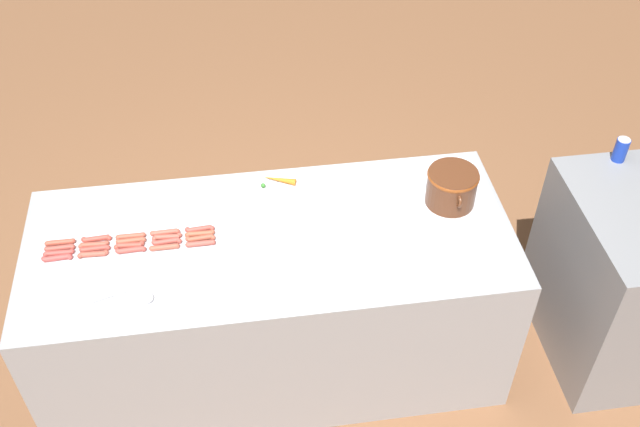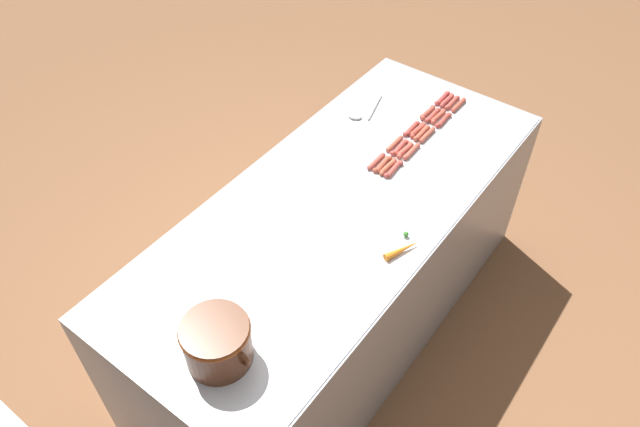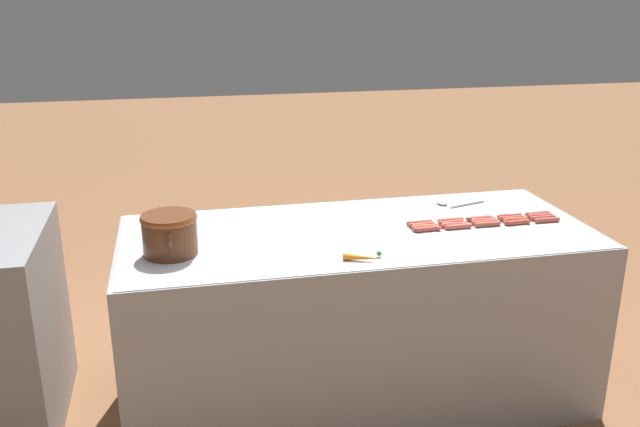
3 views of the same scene
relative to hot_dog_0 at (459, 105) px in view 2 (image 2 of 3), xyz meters
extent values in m
plane|color=brown|center=(0.08, 0.93, -0.91)|extent=(20.00, 20.00, 0.00)
cube|color=#9EA0A5|center=(0.08, 0.93, -0.46)|extent=(0.94, 2.23, 0.89)
cube|color=silver|center=(0.08, 0.93, -0.01)|extent=(0.92, 2.18, 0.00)
cylinder|color=#B64D39|center=(0.00, 0.00, 0.00)|extent=(0.03, 0.11, 0.02)
sphere|color=#B64D39|center=(0.00, -0.06, 0.00)|extent=(0.02, 0.02, 0.02)
sphere|color=#B64D39|center=(0.00, 0.06, 0.00)|extent=(0.02, 0.02, 0.02)
cylinder|color=#B84639|center=(0.00, 0.16, 0.00)|extent=(0.03, 0.11, 0.02)
sphere|color=#B84639|center=(0.00, 0.10, 0.00)|extent=(0.02, 0.02, 0.02)
sphere|color=#B84639|center=(0.00, 0.22, 0.00)|extent=(0.02, 0.02, 0.02)
cylinder|color=#AB4F3C|center=(0.01, 0.31, 0.00)|extent=(0.03, 0.11, 0.02)
sphere|color=#AB4F3C|center=(0.01, 0.26, 0.00)|extent=(0.02, 0.02, 0.02)
sphere|color=#AB4F3C|center=(0.00, 0.37, 0.00)|extent=(0.02, 0.02, 0.02)
cylinder|color=#B95342|center=(0.00, 0.46, 0.00)|extent=(0.03, 0.11, 0.02)
sphere|color=#B95342|center=(0.00, 0.41, 0.00)|extent=(0.02, 0.02, 0.02)
sphere|color=#B95342|center=(0.00, 0.52, 0.00)|extent=(0.02, 0.02, 0.02)
cylinder|color=#B0473D|center=(0.00, 0.62, 0.00)|extent=(0.03, 0.11, 0.02)
sphere|color=#B0473D|center=(0.00, 0.57, 0.00)|extent=(0.02, 0.02, 0.02)
sphere|color=#B0473D|center=(0.01, 0.68, 0.00)|extent=(0.02, 0.02, 0.02)
cylinder|color=#AB4A3E|center=(0.04, 0.00, 0.00)|extent=(0.03, 0.11, 0.02)
sphere|color=#AB4A3E|center=(0.03, -0.05, 0.00)|extent=(0.02, 0.02, 0.02)
sphere|color=#AB4A3E|center=(0.04, 0.06, 0.00)|extent=(0.02, 0.02, 0.02)
cylinder|color=#AD4E3C|center=(0.04, 0.15, 0.00)|extent=(0.03, 0.11, 0.02)
sphere|color=#AD4E3C|center=(0.04, 0.09, 0.00)|extent=(0.02, 0.02, 0.02)
sphere|color=#AD4E3C|center=(0.03, 0.21, 0.00)|extent=(0.02, 0.02, 0.02)
cylinder|color=#AB523C|center=(0.03, 0.31, 0.00)|extent=(0.03, 0.11, 0.02)
sphere|color=#AB523C|center=(0.03, 0.26, 0.00)|extent=(0.02, 0.02, 0.02)
sphere|color=#AB523C|center=(0.04, 0.37, 0.00)|extent=(0.02, 0.02, 0.02)
cylinder|color=#B95142|center=(0.03, 0.47, 0.00)|extent=(0.03, 0.11, 0.02)
sphere|color=#B95142|center=(0.04, 0.42, 0.00)|extent=(0.02, 0.02, 0.02)
sphere|color=#B95142|center=(0.03, 0.53, 0.00)|extent=(0.02, 0.02, 0.02)
cylinder|color=#B0543A|center=(0.03, 0.62, 0.00)|extent=(0.03, 0.11, 0.02)
sphere|color=#B0543A|center=(0.04, 0.57, 0.00)|extent=(0.02, 0.02, 0.02)
sphere|color=#B0543A|center=(0.03, 0.68, 0.00)|extent=(0.02, 0.02, 0.02)
cylinder|color=#B3463F|center=(0.07, 0.00, 0.00)|extent=(0.03, 0.11, 0.02)
sphere|color=#B3463F|center=(0.07, -0.05, 0.00)|extent=(0.02, 0.02, 0.02)
sphere|color=#B3463F|center=(0.07, 0.06, 0.00)|extent=(0.02, 0.02, 0.02)
cylinder|color=#AC443A|center=(0.06, 0.16, 0.00)|extent=(0.03, 0.11, 0.02)
sphere|color=#AC443A|center=(0.06, 0.10, 0.00)|extent=(0.02, 0.02, 0.02)
sphere|color=#AC443A|center=(0.06, 0.21, 0.00)|extent=(0.02, 0.02, 0.02)
cylinder|color=#B64739|center=(0.06, 0.31, 0.00)|extent=(0.03, 0.11, 0.02)
sphere|color=#B64739|center=(0.07, 0.25, 0.00)|extent=(0.02, 0.02, 0.02)
sphere|color=#B64739|center=(0.06, 0.36, 0.00)|extent=(0.02, 0.02, 0.02)
cylinder|color=#BA4A40|center=(0.06, 0.47, 0.00)|extent=(0.03, 0.11, 0.02)
sphere|color=#BA4A40|center=(0.06, 0.42, 0.00)|extent=(0.02, 0.02, 0.02)
sphere|color=#BA4A40|center=(0.07, 0.53, 0.00)|extent=(0.02, 0.02, 0.02)
cylinder|color=#B1523C|center=(0.06, 0.62, 0.00)|extent=(0.03, 0.11, 0.02)
sphere|color=#B1523C|center=(0.06, 0.57, 0.00)|extent=(0.02, 0.02, 0.02)
sphere|color=#B1523C|center=(0.07, 0.68, 0.00)|extent=(0.02, 0.02, 0.02)
cylinder|color=#B84641|center=(0.10, 0.00, 0.00)|extent=(0.03, 0.11, 0.02)
sphere|color=#B84641|center=(0.09, -0.06, 0.00)|extent=(0.02, 0.02, 0.02)
sphere|color=#B84641|center=(0.10, 0.05, 0.00)|extent=(0.02, 0.02, 0.02)
cylinder|color=#B34E3E|center=(0.10, 0.15, 0.00)|extent=(0.03, 0.11, 0.02)
sphere|color=#B34E3E|center=(0.10, 0.10, 0.00)|extent=(0.02, 0.02, 0.02)
sphere|color=#B34E3E|center=(0.09, 0.21, 0.00)|extent=(0.02, 0.02, 0.02)
cylinder|color=#AF473E|center=(0.09, 0.32, 0.00)|extent=(0.03, 0.11, 0.02)
sphere|color=#AF473E|center=(0.09, 0.26, 0.00)|extent=(0.02, 0.02, 0.02)
sphere|color=#AF473E|center=(0.09, 0.37, 0.00)|extent=(0.02, 0.02, 0.02)
cylinder|color=#AF523E|center=(0.10, 0.46, 0.00)|extent=(0.03, 0.11, 0.02)
sphere|color=#AF523E|center=(0.10, 0.41, 0.00)|extent=(0.02, 0.02, 0.02)
sphere|color=#AF523E|center=(0.10, 0.52, 0.00)|extent=(0.02, 0.02, 0.02)
cylinder|color=#AD4D41|center=(0.10, 0.62, 0.00)|extent=(0.03, 0.11, 0.02)
sphere|color=#AD4D41|center=(0.10, 0.57, 0.00)|extent=(0.02, 0.02, 0.02)
sphere|color=#AD4D41|center=(0.10, 0.68, 0.00)|extent=(0.02, 0.02, 0.02)
cylinder|color=#562D19|center=(-0.03, 1.80, 0.08)|extent=(0.23, 0.23, 0.18)
torus|color=brown|center=(-0.03, 1.80, 0.15)|extent=(0.24, 0.24, 0.03)
torus|color=#562D19|center=(-0.14, 1.80, 0.10)|extent=(0.07, 0.02, 0.07)
torus|color=#562D19|center=(0.09, 1.80, 0.10)|extent=(0.07, 0.02, 0.07)
cylinder|color=#B7B7BC|center=(0.34, 0.27, -0.01)|extent=(0.07, 0.21, 0.01)
ellipsoid|color=#B7B7BC|center=(0.37, 0.40, 0.00)|extent=(0.08, 0.07, 0.02)
cone|color=orange|center=(-0.28, 1.01, 0.00)|extent=(0.09, 0.17, 0.03)
sphere|color=#387F2D|center=(-0.25, 0.94, 0.00)|extent=(0.02, 0.02, 0.02)
camera|label=1|loc=(2.45, 0.83, 2.37)|focal=41.48mm
camera|label=2|loc=(-0.98, 2.49, 1.86)|focal=34.21mm
camera|label=3|loc=(-2.84, 1.75, 1.10)|focal=38.31mm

